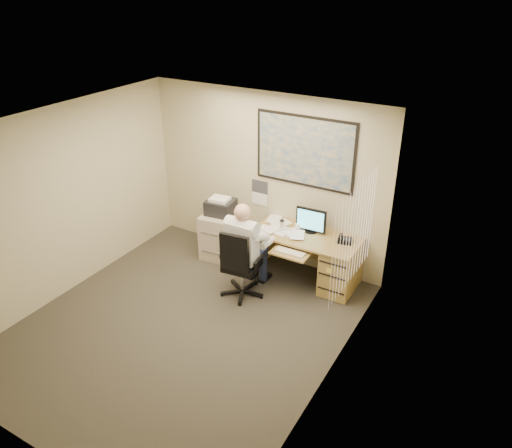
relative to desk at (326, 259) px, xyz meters
The scene contains 8 objects.
room_shell 2.44m from the desk, 122.97° to the right, with size 4.00×4.50×2.70m.
desk is the anchor object (origin of this frame).
world_map 1.60m from the desk, 150.30° to the left, with size 1.56×0.03×1.06m, color #1E4C93.
wall_calendar 1.51m from the desk, 165.69° to the left, with size 0.28×0.01×0.42m, color white.
window_blinds 1.73m from the desk, 56.08° to the right, with size 0.06×1.40×1.30m, color beige, non-canonical shape.
filing_cabinet 1.83m from the desk, behind, with size 0.61×0.70×1.04m.
office_chair 1.31m from the desk, 137.07° to the right, with size 0.71×0.71×1.09m.
person 1.28m from the desk, 139.62° to the right, with size 0.61×0.87×1.43m, color silver, non-canonical shape.
Camera 1 is at (3.49, -4.09, 4.26)m, focal length 35.00 mm.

